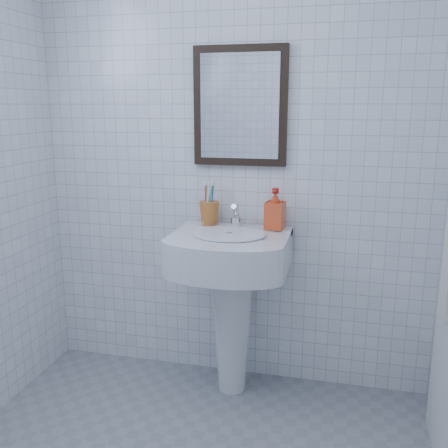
# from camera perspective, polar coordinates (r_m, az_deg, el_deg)

# --- Properties ---
(wall_back) EXTENTS (2.20, 0.02, 2.50)m
(wall_back) POSITION_cam_1_polar(r_m,az_deg,el_deg) (2.74, 1.09, 7.00)
(wall_back) COLOR white
(wall_back) RESTS_ON ground
(washbasin) EXTENTS (0.60, 0.44, 0.92)m
(washbasin) POSITION_cam_1_polar(r_m,az_deg,el_deg) (2.68, 0.83, -7.06)
(washbasin) COLOR silver
(washbasin) RESTS_ON ground
(faucet) EXTENTS (0.05, 0.12, 0.14)m
(faucet) POSITION_cam_1_polar(r_m,az_deg,el_deg) (2.68, 1.38, 0.77)
(faucet) COLOR silver
(faucet) RESTS_ON washbasin
(toothbrush_cup) EXTENTS (0.12, 0.12, 0.13)m
(toothbrush_cup) POSITION_cam_1_polar(r_m,az_deg,el_deg) (2.73, -1.71, 1.25)
(toothbrush_cup) COLOR #B56327
(toothbrush_cup) RESTS_ON washbasin
(soap_dispenser) EXTENTS (0.11, 0.11, 0.21)m
(soap_dispenser) POSITION_cam_1_polar(r_m,az_deg,el_deg) (2.64, 5.86, 1.72)
(soap_dispenser) COLOR red
(soap_dispenser) RESTS_ON washbasin
(wall_mirror) EXTENTS (0.50, 0.04, 0.62)m
(wall_mirror) POSITION_cam_1_polar(r_m,az_deg,el_deg) (2.70, 1.84, 13.28)
(wall_mirror) COLOR black
(wall_mirror) RESTS_ON wall_back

